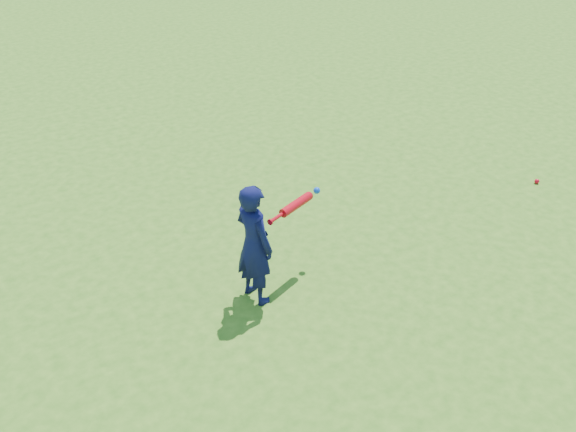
# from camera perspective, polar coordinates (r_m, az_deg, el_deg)

# --- Properties ---
(ground) EXTENTS (80.00, 80.00, 0.00)m
(ground) POSITION_cam_1_polar(r_m,az_deg,el_deg) (6.15, 4.47, -7.06)
(ground) COLOR #3C721B
(ground) RESTS_ON ground
(child) EXTENTS (0.35, 0.48, 1.20)m
(child) POSITION_cam_1_polar(r_m,az_deg,el_deg) (5.77, -3.04, -2.52)
(child) COLOR #0D1040
(child) RESTS_ON ground
(ground_ball_red) EXTENTS (0.06, 0.06, 0.06)m
(ground_ball_red) POSITION_cam_1_polar(r_m,az_deg,el_deg) (8.53, 21.25, 2.90)
(ground_ball_red) COLOR red
(ground_ball_red) RESTS_ON ground
(bat_swing) EXTENTS (0.73, 0.32, 0.09)m
(bat_swing) POSITION_cam_1_polar(r_m,az_deg,el_deg) (6.04, 0.91, 1.15)
(bat_swing) COLOR red
(bat_swing) RESTS_ON ground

